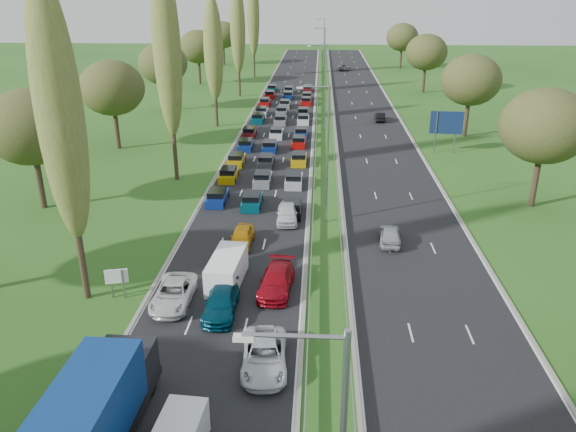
# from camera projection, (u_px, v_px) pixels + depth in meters

# --- Properties ---
(ground) EXTENTS (260.00, 260.00, 0.00)m
(ground) POSITION_uv_depth(u_px,v_px,m) (324.00, 126.00, 83.86)
(ground) COLOR #255219
(ground) RESTS_ON ground
(near_carriageway) EXTENTS (10.50, 215.00, 0.04)m
(near_carriageway) POSITION_uv_depth(u_px,v_px,m) (280.00, 122.00, 86.53)
(near_carriageway) COLOR black
(near_carriageway) RESTS_ON ground
(far_carriageway) EXTENTS (10.50, 215.00, 0.04)m
(far_carriageway) POSITION_uv_depth(u_px,v_px,m) (368.00, 123.00, 85.82)
(far_carriageway) COLOR black
(far_carriageway) RESTS_ON ground
(central_reservation) EXTENTS (2.36, 215.00, 0.32)m
(central_reservation) POSITION_uv_depth(u_px,v_px,m) (324.00, 119.00, 85.97)
(central_reservation) COLOR gray
(central_reservation) RESTS_ON ground
(lamp_columns) EXTENTS (0.18, 140.18, 12.00)m
(lamp_columns) POSITION_uv_depth(u_px,v_px,m) (325.00, 88.00, 79.75)
(lamp_columns) COLOR gray
(lamp_columns) RESTS_ON ground
(poplar_row) EXTENTS (2.80, 127.80, 22.44)m
(poplar_row) POSITION_uv_depth(u_px,v_px,m) (197.00, 47.00, 69.08)
(poplar_row) COLOR #2D2116
(poplar_row) RESTS_ON ground
(woodland_left) EXTENTS (8.00, 166.00, 11.10)m
(woodland_left) POSITION_uv_depth(u_px,v_px,m) (102.00, 93.00, 66.29)
(woodland_left) COLOR #2D2116
(woodland_left) RESTS_ON ground
(woodland_right) EXTENTS (8.00, 153.00, 11.10)m
(woodland_right) POSITION_uv_depth(u_px,v_px,m) (488.00, 91.00, 67.61)
(woodland_right) COLOR #2D2116
(woodland_right) RESTS_ON ground
(traffic_queue_fill) EXTENTS (9.10, 69.18, 0.80)m
(traffic_queue_fill) POSITION_uv_depth(u_px,v_px,m) (278.00, 127.00, 81.65)
(traffic_queue_fill) COLOR navy
(traffic_queue_fill) RESTS_ON ground
(near_car_2) EXTENTS (2.47, 5.22, 1.44)m
(near_car_2) POSITION_uv_depth(u_px,v_px,m) (174.00, 293.00, 36.56)
(near_car_2) COLOR silver
(near_car_2) RESTS_ON near_carriageway
(near_car_7) EXTENTS (2.02, 4.88, 1.41)m
(near_car_7) POSITION_uv_depth(u_px,v_px,m) (221.00, 303.00, 35.48)
(near_car_7) COLOR #043346
(near_car_7) RESTS_ON near_carriageway
(near_car_8) EXTENTS (1.81, 4.30, 1.45)m
(near_car_8) POSITION_uv_depth(u_px,v_px,m) (242.00, 236.00, 44.90)
(near_car_8) COLOR #C1840C
(near_car_8) RESTS_ON near_carriageway
(near_car_10) EXTENTS (2.79, 5.40, 1.46)m
(near_car_10) POSITION_uv_depth(u_px,v_px,m) (264.00, 355.00, 30.39)
(near_car_10) COLOR silver
(near_car_10) RESTS_ON near_carriageway
(near_car_11) EXTENTS (2.53, 5.34, 1.50)m
(near_car_11) POSITION_uv_depth(u_px,v_px,m) (277.00, 281.00, 38.06)
(near_car_11) COLOR maroon
(near_car_11) RESTS_ON near_carriageway
(near_car_12) EXTENTS (1.92, 4.54, 1.53)m
(near_car_12) POSITION_uv_depth(u_px,v_px,m) (287.00, 213.00, 49.49)
(near_car_12) COLOR silver
(near_car_12) RESTS_ON near_carriageway
(far_car_0) EXTENTS (2.00, 4.29, 1.42)m
(far_car_0) POSITION_uv_depth(u_px,v_px,m) (390.00, 234.00, 45.30)
(far_car_0) COLOR #9EA2A7
(far_car_0) RESTS_ON far_carriageway
(far_car_1) EXTENTS (1.50, 4.11, 1.35)m
(far_car_1) POSITION_uv_depth(u_px,v_px,m) (380.00, 116.00, 86.87)
(far_car_1) COLOR black
(far_car_1) RESTS_ON far_carriageway
(far_car_2) EXTENTS (2.87, 5.71, 1.55)m
(far_car_2) POSITION_uv_depth(u_px,v_px,m) (344.00, 67.00, 140.31)
(far_car_2) COLOR slate
(far_car_2) RESTS_ON far_carriageway
(blue_lorry) EXTENTS (2.72, 9.81, 4.14)m
(blue_lorry) POSITION_uv_depth(u_px,v_px,m) (95.00, 414.00, 24.28)
(blue_lorry) COLOR black
(blue_lorry) RESTS_ON near_carriageway
(white_van_rear) EXTENTS (2.02, 5.14, 2.07)m
(white_van_rear) POSITION_uv_depth(u_px,v_px,m) (227.00, 268.00, 39.18)
(white_van_rear) COLOR white
(white_van_rear) RESTS_ON near_carriageway
(info_sign) EXTENTS (1.48, 0.47, 2.10)m
(info_sign) POSITION_uv_depth(u_px,v_px,m) (117.00, 279.00, 37.01)
(info_sign) COLOR gray
(info_sign) RESTS_ON ground
(direction_sign) EXTENTS (4.00, 0.42, 5.20)m
(direction_sign) POSITION_uv_depth(u_px,v_px,m) (446.00, 125.00, 69.07)
(direction_sign) COLOR gray
(direction_sign) RESTS_ON ground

